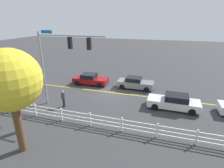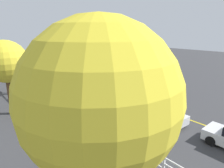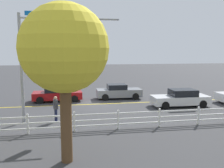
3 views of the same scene
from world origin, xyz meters
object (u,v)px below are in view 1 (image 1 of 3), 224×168
(car_2, at_px, (90,79))
(car_3, at_px, (135,83))
(car_1, at_px, (174,102))
(pedestrian, at_px, (63,98))
(tree_2, at_px, (10,81))

(car_2, relative_size, car_3, 1.04)
(car_2, height_order, car_3, car_3)
(car_1, xyz_separation_m, car_3, (4.48, -4.19, -0.01))
(car_1, height_order, pedestrian, pedestrian)
(car_1, distance_m, tree_2, 13.60)
(car_1, height_order, car_3, car_1)
(car_1, relative_size, car_3, 1.10)
(tree_2, bearing_deg, car_3, -110.43)
(car_1, xyz_separation_m, tree_2, (9.38, 8.97, 4.05))
(car_1, height_order, car_2, car_1)
(car_2, distance_m, pedestrian, 6.81)
(pedestrian, distance_m, tree_2, 7.31)
(pedestrian, bearing_deg, car_1, -177.18)
(pedestrian, bearing_deg, car_2, -100.68)
(tree_2, bearing_deg, pedestrian, -83.13)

